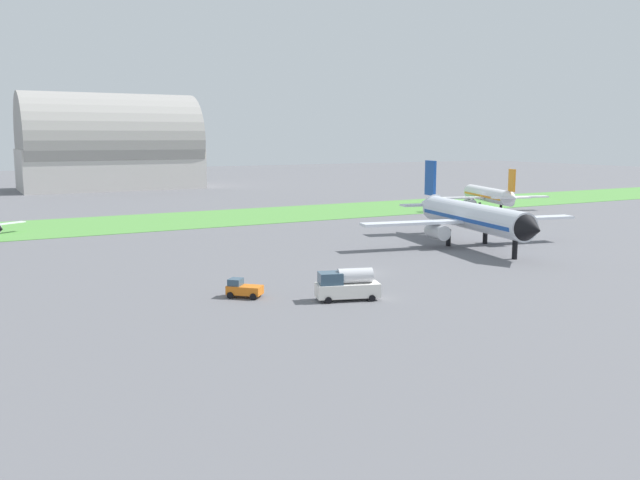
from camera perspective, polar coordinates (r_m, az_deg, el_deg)
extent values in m
plane|color=slate|center=(83.36, 3.67, -2.76)|extent=(600.00, 600.00, 0.00)
cube|color=#549342|center=(139.33, -10.16, 1.77)|extent=(360.00, 28.00, 0.08)
cylinder|color=silver|center=(104.66, 12.92, 1.95)|extent=(9.25, 26.99, 4.08)
cone|color=black|center=(92.26, 17.55, 0.88)|extent=(4.65, 4.42, 4.00)
cone|color=silver|center=(118.24, 9.14, 3.07)|extent=(4.62, 5.81, 3.67)
cube|color=#19479E|center=(104.70, 12.92, 1.79)|extent=(9.04, 25.55, 0.57)
cube|color=silver|center=(110.09, 16.73, 1.75)|extent=(17.97, 6.05, 0.41)
cube|color=silver|center=(101.24, 8.34, 1.45)|extent=(17.97, 6.05, 0.41)
cylinder|color=#B7BABF|center=(108.51, 15.29, 0.94)|extent=(3.08, 4.81, 2.24)
cylinder|color=#B7BABF|center=(102.85, 9.93, 0.71)|extent=(3.08, 4.81, 2.24)
cube|color=#19479E|center=(117.23, 9.35, 5.22)|extent=(1.14, 3.37, 5.94)
cube|color=silver|center=(118.77, 10.42, 3.01)|extent=(5.53, 3.20, 0.33)
cube|color=silver|center=(116.45, 8.15, 2.95)|extent=(5.53, 3.20, 0.33)
cylinder|color=black|center=(95.77, 16.20, -0.80)|extent=(0.73, 0.73, 2.60)
cylinder|color=black|center=(108.30, 13.84, 0.36)|extent=(0.73, 0.73, 2.60)
cylinder|color=black|center=(105.14, 10.84, 0.21)|extent=(0.73, 0.73, 2.60)
cylinder|color=white|center=(157.36, 14.07, 3.76)|extent=(9.98, 21.05, 3.23)
cone|color=black|center=(168.16, 12.47, 4.11)|extent=(3.96, 3.81, 3.17)
cone|color=white|center=(146.15, 16.01, 3.48)|extent=(4.10, 4.84, 2.91)
cube|color=orange|center=(157.38, 14.07, 3.67)|extent=(9.66, 19.96, 0.45)
cube|color=white|center=(154.18, 11.74, 3.53)|extent=(14.00, 6.56, 0.32)
cube|color=white|center=(159.84, 16.47, 3.53)|extent=(14.00, 6.56, 0.32)
cylinder|color=#B7BABF|center=(155.22, 12.60, 3.11)|extent=(2.83, 3.91, 1.78)
cylinder|color=#B7BABF|center=(158.84, 15.63, 3.12)|extent=(2.83, 3.91, 1.78)
cube|color=orange|center=(146.42, 15.97, 4.89)|extent=(1.23, 2.63, 4.70)
cube|color=white|center=(145.81, 15.18, 3.47)|extent=(4.46, 3.01, 0.26)
cube|color=white|center=(147.58, 16.63, 3.47)|extent=(4.46, 3.01, 0.26)
cylinder|color=black|center=(165.68, 12.82, 3.12)|extent=(0.58, 0.58, 2.06)
cylinder|color=black|center=(155.26, 13.39, 2.74)|extent=(0.58, 0.58, 2.06)
cylinder|color=black|center=(157.30, 15.10, 2.75)|extent=(0.58, 0.58, 2.06)
cone|color=black|center=(118.53, -25.54, 0.85)|extent=(2.36, 2.38, 1.71)
cube|color=orange|center=(70.66, -6.40, -4.23)|extent=(3.85, 3.78, 0.90)
cube|color=#334C60|center=(70.85, -7.17, -3.54)|extent=(1.98, 1.99, 0.70)
cylinder|color=black|center=(70.41, -7.62, -4.67)|extent=(0.68, 0.66, 0.70)
cylinder|color=black|center=(72.03, -7.07, -4.36)|extent=(0.68, 0.66, 0.70)
cylinder|color=black|center=(69.51, -5.69, -4.81)|extent=(0.68, 0.66, 0.70)
cylinder|color=black|center=(71.15, -5.18, -4.49)|extent=(0.68, 0.66, 0.70)
cube|color=white|center=(69.16, 2.36, -4.25)|extent=(6.92, 4.24, 1.40)
cylinder|color=silver|center=(69.03, 2.99, -3.03)|extent=(3.87, 2.54, 1.54)
cube|color=#334C60|center=(68.49, 0.88, -3.26)|extent=(2.84, 2.63, 1.20)
cylinder|color=black|center=(67.70, 0.71, -5.14)|extent=(0.74, 0.45, 0.70)
cylinder|color=black|center=(69.98, 0.31, -4.68)|extent=(0.74, 0.45, 0.70)
cylinder|color=black|center=(68.75, 4.44, -4.95)|extent=(0.74, 0.45, 0.70)
cylinder|color=black|center=(71.00, 3.92, -4.50)|extent=(0.74, 0.45, 0.70)
cube|color=#BCB7B2|center=(228.52, -17.29, 5.79)|extent=(55.10, 27.09, 12.91)
cylinder|color=gray|center=(228.30, -17.40, 8.09)|extent=(54.00, 29.80, 29.80)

